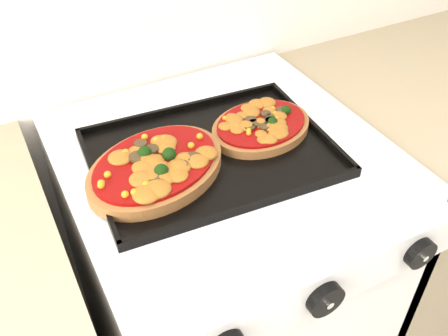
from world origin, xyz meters
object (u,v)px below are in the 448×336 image
stove (225,295)px  baking_tray (211,152)px  pizza_right (261,125)px  pizza_left (156,166)px

stove → baking_tray: 0.47m
baking_tray → pizza_right: (0.11, 0.01, 0.01)m
stove → pizza_left: 0.51m
pizza_left → pizza_right: size_ratio=1.28×
stove → pizza_left: size_ratio=3.48×
stove → baking_tray: size_ratio=2.10×
stove → pizza_left: (-0.15, -0.02, 0.48)m
pizza_left → pizza_right: 0.23m
baking_tray → pizza_right: bearing=11.2°
stove → baking_tray: baking_tray is taller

